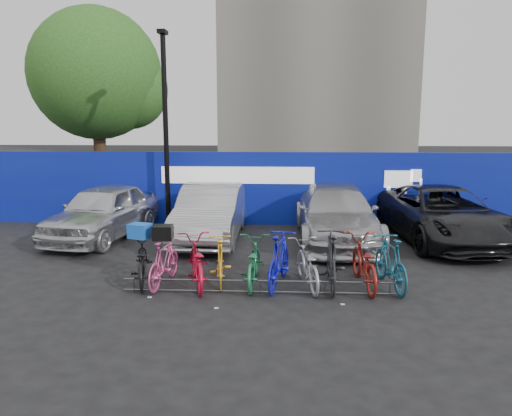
# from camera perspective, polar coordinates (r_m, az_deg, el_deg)

# --- Properties ---
(ground) EXTENTS (100.00, 100.00, 0.00)m
(ground) POSITION_cam_1_polar(r_m,az_deg,el_deg) (10.84, 0.63, -8.70)
(ground) COLOR black
(ground) RESTS_ON ground
(hoarding) EXTENTS (22.00, 0.18, 2.40)m
(hoarding) POSITION_cam_1_polar(r_m,az_deg,el_deg) (16.40, 1.42, 2.24)
(hoarding) COLOR #0B149B
(hoarding) RESTS_ON ground
(tree) EXTENTS (5.40, 5.20, 7.80)m
(tree) POSITION_cam_1_polar(r_m,az_deg,el_deg) (21.56, -17.19, 14.08)
(tree) COLOR #382314
(tree) RESTS_ON ground
(lamppost) EXTENTS (0.25, 0.50, 6.11)m
(lamppost) POSITION_cam_1_polar(r_m,az_deg,el_deg) (16.03, -10.29, 9.31)
(lamppost) COLOR black
(lamppost) RESTS_ON ground
(bike_rack) EXTENTS (5.60, 0.03, 0.30)m
(bike_rack) POSITION_cam_1_polar(r_m,az_deg,el_deg) (10.22, 0.51, -8.94)
(bike_rack) COLOR #595B60
(bike_rack) RESTS_ON ground
(car_0) EXTENTS (2.66, 4.91, 1.59)m
(car_0) POSITION_cam_1_polar(r_m,az_deg,el_deg) (15.34, -17.09, -0.37)
(car_0) COLOR silver
(car_0) RESTS_ON ground
(car_1) EXTENTS (1.75, 4.83, 1.58)m
(car_1) POSITION_cam_1_polar(r_m,az_deg,el_deg) (14.54, -5.20, -0.53)
(car_1) COLOR #A5A6AA
(car_1) RESTS_ON ground
(car_2) EXTENTS (2.22, 5.39, 1.56)m
(car_2) POSITION_cam_1_polar(r_m,az_deg,el_deg) (14.50, 9.14, -0.69)
(car_2) COLOR #A9AAAF
(car_2) RESTS_ON ground
(car_3) EXTENTS (3.13, 5.83, 1.56)m
(car_3) POSITION_cam_1_polar(r_m,az_deg,el_deg) (15.24, 20.49, -0.69)
(car_3) COLOR black
(car_3) RESTS_ON ground
(bike_0) EXTENTS (1.11, 2.01, 1.00)m
(bike_0) POSITION_cam_1_polar(r_m,az_deg,el_deg) (11.05, -12.99, -5.88)
(bike_0) COLOR black
(bike_0) RESTS_ON ground
(bike_1) EXTENTS (0.72, 1.72, 1.00)m
(bike_1) POSITION_cam_1_polar(r_m,az_deg,el_deg) (10.82, -10.47, -6.12)
(bike_1) COLOR #E34B90
(bike_1) RESTS_ON ground
(bike_2) EXTENTS (1.17, 2.10, 1.05)m
(bike_2) POSITION_cam_1_polar(r_m,az_deg,el_deg) (10.69, -6.85, -6.12)
(bike_2) COLOR red
(bike_2) RESTS_ON ground
(bike_3) EXTENTS (0.69, 1.76, 1.03)m
(bike_3) POSITION_cam_1_polar(r_m,az_deg,el_deg) (10.79, -4.12, -5.96)
(bike_3) COLOR yellow
(bike_3) RESTS_ON ground
(bike_4) EXTENTS (0.73, 1.92, 0.99)m
(bike_4) POSITION_cam_1_polar(r_m,az_deg,el_deg) (10.67, -0.38, -6.20)
(bike_4) COLOR #23804C
(bike_4) RESTS_ON ground
(bike_5) EXTENTS (0.94, 2.01, 1.17)m
(bike_5) POSITION_cam_1_polar(r_m,az_deg,el_deg) (10.55, 2.65, -5.93)
(bike_5) COLOR #1013C0
(bike_5) RESTS_ON ground
(bike_6) EXTENTS (0.95, 1.92, 0.96)m
(bike_6) POSITION_cam_1_polar(r_m,az_deg,el_deg) (10.61, 5.85, -6.45)
(bike_6) COLOR #9FA1A6
(bike_6) RESTS_ON ground
(bike_7) EXTENTS (0.63, 2.02, 1.21)m
(bike_7) POSITION_cam_1_polar(r_m,az_deg,el_deg) (10.58, 8.61, -5.88)
(bike_7) COLOR #252527
(bike_7) RESTS_ON ground
(bike_8) EXTENTS (0.84, 2.08, 1.07)m
(bike_8) POSITION_cam_1_polar(r_m,az_deg,el_deg) (10.77, 12.18, -6.09)
(bike_8) COLOR maroon
(bike_8) RESTS_ON ground
(bike_9) EXTENTS (0.77, 1.92, 1.12)m
(bike_9) POSITION_cam_1_polar(r_m,az_deg,el_deg) (10.81, 15.13, -6.02)
(bike_9) COLOR #185A75
(bike_9) RESTS_ON ground
(cargo_crate) EXTENTS (0.52, 0.45, 0.31)m
(cargo_crate) POSITION_cam_1_polar(r_m,az_deg,el_deg) (10.88, -13.13, -2.57)
(cargo_crate) COLOR blue
(cargo_crate) RESTS_ON bike_0
(cargo_topcase) EXTENTS (0.42, 0.38, 0.30)m
(cargo_topcase) POSITION_cam_1_polar(r_m,az_deg,el_deg) (10.65, -10.59, -2.76)
(cargo_topcase) COLOR black
(cargo_topcase) RESTS_ON bike_1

